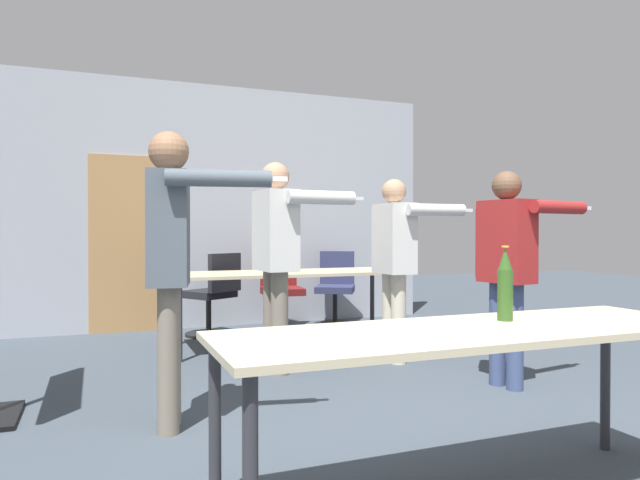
# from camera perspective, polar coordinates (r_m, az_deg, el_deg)

# --- Properties ---
(back_wall) EXTENTS (5.37, 0.12, 2.96)m
(back_wall) POSITION_cam_1_polar(r_m,az_deg,el_deg) (7.17, -9.93, 3.25)
(back_wall) COLOR #A3A8B2
(back_wall) RESTS_ON ground_plane
(conference_table_near) EXTENTS (2.20, 0.67, 0.75)m
(conference_table_near) POSITION_cam_1_polar(r_m,az_deg,el_deg) (2.50, 15.30, -9.97)
(conference_table_near) COLOR #C6B793
(conference_table_near) RESTS_ON ground_plane
(conference_table_far) EXTENTS (2.39, 0.83, 0.75)m
(conference_table_far) POSITION_cam_1_polar(r_m,az_deg,el_deg) (5.83, -3.20, -3.73)
(conference_table_far) COLOR #C6B793
(conference_table_far) RESTS_ON ground_plane
(person_near_casual) EXTENTS (0.75, 0.69, 1.74)m
(person_near_casual) POSITION_cam_1_polar(r_m,az_deg,el_deg) (3.44, -14.62, -0.72)
(person_near_casual) COLOR slate
(person_near_casual) RESTS_ON ground_plane
(person_right_polo) EXTENTS (0.75, 0.66, 1.63)m
(person_right_polo) POSITION_cam_1_polar(r_m,az_deg,el_deg) (5.14, 7.55, -1.20)
(person_right_polo) COLOR beige
(person_right_polo) RESTS_ON ground_plane
(person_left_plaid) EXTENTS (0.82, 0.68, 1.73)m
(person_left_plaid) POSITION_cam_1_polar(r_m,az_deg,el_deg) (4.72, -4.31, -0.63)
(person_left_plaid) COLOR slate
(person_left_plaid) RESTS_ON ground_plane
(person_far_watching) EXTENTS (0.79, 0.58, 1.61)m
(person_far_watching) POSITION_cam_1_polar(r_m,az_deg,el_deg) (4.46, 18.26, -1.57)
(person_far_watching) COLOR #3D4C75
(person_far_watching) RESTS_ON ground_plane
(office_chair_far_right) EXTENTS (0.65, 0.68, 0.93)m
(office_chair_far_right) POSITION_cam_1_polar(r_m,az_deg,el_deg) (6.48, -10.62, -5.65)
(office_chair_far_right) COLOR black
(office_chair_far_right) RESTS_ON ground_plane
(office_chair_far_left) EXTENTS (0.52, 0.57, 0.93)m
(office_chair_far_left) POSITION_cam_1_polar(r_m,az_deg,el_deg) (6.76, -3.89, -5.35)
(office_chair_far_left) COLOR black
(office_chair_far_left) RESTS_ON ground_plane
(office_chair_mid_tucked) EXTENTS (0.64, 0.67, 0.92)m
(office_chair_mid_tucked) POSITION_cam_1_polar(r_m,az_deg,el_deg) (7.15, 1.57, -5.10)
(office_chair_mid_tucked) COLOR black
(office_chair_mid_tucked) RESTS_ON ground_plane
(beer_bottle) EXTENTS (0.07, 0.07, 0.34)m
(beer_bottle) POSITION_cam_1_polar(r_m,az_deg,el_deg) (2.70, 18.03, -4.34)
(beer_bottle) COLOR #2D511E
(beer_bottle) RESTS_ON conference_table_near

